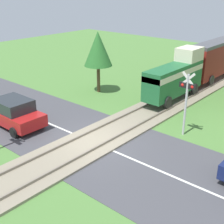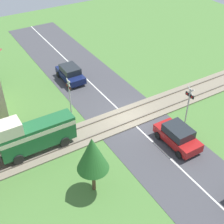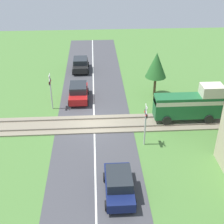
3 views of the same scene
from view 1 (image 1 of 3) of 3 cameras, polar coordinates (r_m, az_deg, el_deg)
The scene contains 7 objects.
ground_plane at distance 15.94m, azimuth -3.56°, elevation -5.57°, with size 60.00×60.00×0.00m, color #4C7A38.
road_surface at distance 15.94m, azimuth -3.56°, elevation -5.54°, with size 48.00×6.40×0.02m.
track_bed at distance 15.91m, azimuth -3.57°, elevation -5.35°, with size 2.80×48.00×0.24m.
train at distance 28.34m, azimuth 19.74°, elevation 9.81°, with size 1.58×21.53×3.18m.
car_near_crossing at distance 18.19m, azimuth -17.54°, elevation -0.09°, with size 3.82×1.90×1.61m.
crossing_signal_east_approach at distance 16.30m, azimuth 13.48°, elevation 2.87°, with size 0.90×0.18×3.44m.
tree_roadside_hedge at distance 22.49m, azimuth -2.58°, elevation 11.43°, with size 2.02×2.02×4.42m.
Camera 1 is at (9.91, -9.99, 7.49)m, focal length 50.00 mm.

